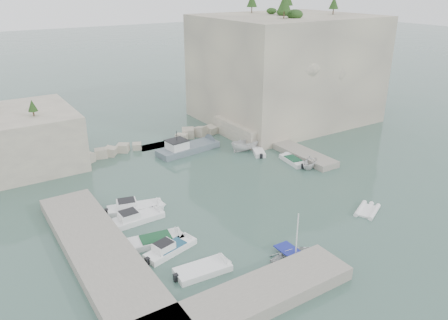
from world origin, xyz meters
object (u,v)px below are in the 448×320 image
tender_east_c (258,153)px  inflatable_dinghy (367,212)px  motorboat_c (156,243)px  motorboat_d (171,252)px  tender_east_d (247,150)px  tender_east_a (310,168)px  motorboat_a (135,210)px  rowboat (295,260)px  tender_east_b (293,162)px  motorboat_b (137,221)px  motorboat_e (203,272)px  work_boat (188,151)px

tender_east_c → inflatable_dinghy: bearing=-155.9°
motorboat_c → motorboat_d: size_ratio=1.01×
inflatable_dinghy → tender_east_d: bearing=64.9°
motorboat_c → inflatable_dinghy: (20.79, -6.53, 0.00)m
tender_east_a → motorboat_a: bearing=66.1°
rowboat → tender_east_b: (14.12, 16.54, 0.00)m
motorboat_b → tender_east_d: bearing=24.2°
rowboat → inflatable_dinghy: size_ratio=1.23×
motorboat_d → tender_east_a: bearing=2.7°
motorboat_d → motorboat_e: 4.16m
inflatable_dinghy → tender_east_b: bearing=55.2°
rowboat → tender_east_a: size_ratio=1.28×
rowboat → tender_east_c: bearing=-29.6°
motorboat_c → tender_east_a: tender_east_a is taller
rowboat → tender_east_b: bearing=-40.5°
tender_east_d → motorboat_b: bearing=118.5°
tender_east_a → tender_east_c: size_ratio=0.83×
motorboat_b → motorboat_e: motorboat_b is taller
motorboat_e → tender_east_c: same height
motorboat_d → tender_east_b: size_ratio=1.13×
tender_east_c → tender_east_d: (-0.68, 1.74, 0.00)m
tender_east_b → tender_east_d: bearing=27.2°
work_boat → tender_east_b: bearing=-55.4°
inflatable_dinghy → tender_east_c: 19.40m
rowboat → work_boat: size_ratio=0.46×
motorboat_a → motorboat_e: motorboat_a is taller
motorboat_b → inflatable_dinghy: 23.55m
inflatable_dinghy → tender_east_c: tender_east_c is taller
motorboat_a → tender_east_c: (20.50, 6.10, 0.00)m
rowboat → tender_east_a: tender_east_a is taller
inflatable_dinghy → motorboat_a: bearing=120.7°
tender_east_d → motorboat_e: bearing=139.7°
tender_east_b → motorboat_c: bearing=116.0°
motorboat_b → inflatable_dinghy: bearing=-30.0°
motorboat_b → motorboat_d: bearing=-87.7°
motorboat_d → work_boat: size_ratio=0.54×
tender_east_b → tender_east_d: tender_east_d is taller
motorboat_a → work_boat: (12.64, 11.86, 0.00)m
inflatable_dinghy → motorboat_d: bearing=141.8°
motorboat_a → tender_east_d: (19.82, 7.83, 0.00)m
rowboat → tender_east_d: size_ratio=0.92×
motorboat_a → motorboat_b: (-0.74, -2.18, 0.00)m
work_boat → rowboat: bearing=-106.0°
motorboat_e → motorboat_a: bearing=97.2°
motorboat_d → rowboat: size_ratio=1.18×
motorboat_e → tender_east_c: size_ratio=1.17×
motorboat_e → rowboat: (7.52, -2.79, 0.00)m
motorboat_a → tender_east_d: tender_east_d is taller
tender_east_b → work_boat: 14.60m
motorboat_a → motorboat_d: 8.79m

